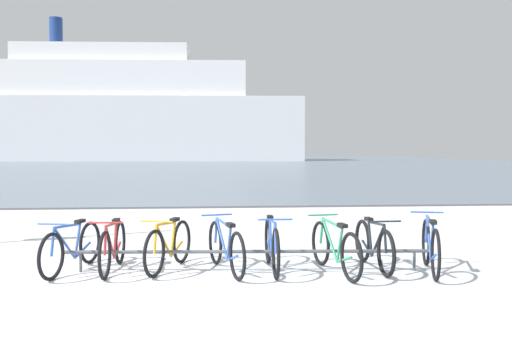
# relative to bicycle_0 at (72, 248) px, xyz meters

# --- Properties ---
(ground) EXTENTS (80.00, 132.00, 0.08)m
(ground) POSITION_rel_bicycle_0_xyz_m (1.23, 52.05, -0.38)
(ground) COLOR silver
(bike_rack) EXTENTS (5.19, 0.37, 0.31)m
(bike_rack) POSITION_rel_bicycle_0_xyz_m (2.46, -0.20, -0.06)
(bike_rack) COLOR #4C5156
(bike_rack) RESTS_ON ground
(bicycle_0) EXTENTS (0.58, 1.66, 0.74)m
(bicycle_0) POSITION_rel_bicycle_0_xyz_m (0.00, 0.00, 0.00)
(bicycle_0) COLOR black
(bicycle_0) RESTS_ON ground
(bicycle_1) EXTENTS (0.46, 1.63, 0.75)m
(bicycle_1) POSITION_rel_bicycle_0_xyz_m (0.57, -0.04, 0.01)
(bicycle_1) COLOR black
(bicycle_1) RESTS_ON ground
(bicycle_2) EXTENTS (0.64, 1.54, 0.76)m
(bicycle_2) POSITION_rel_bicycle_0_xyz_m (1.35, -0.01, 0.01)
(bicycle_2) COLOR black
(bicycle_2) RESTS_ON ground
(bicycle_3) EXTENTS (0.59, 1.68, 0.76)m
(bicycle_3) POSITION_rel_bicycle_0_xyz_m (2.14, -0.19, 0.01)
(bicycle_3) COLOR black
(bicycle_3) RESTS_ON ground
(bicycle_4) EXTENTS (0.46, 1.73, 0.79)m
(bicycle_4) POSITION_rel_bicycle_0_xyz_m (2.79, -0.17, 0.02)
(bicycle_4) COLOR black
(bicycle_4) RESTS_ON ground
(bicycle_5) EXTENTS (0.48, 1.72, 0.77)m
(bicycle_5) POSITION_rel_bicycle_0_xyz_m (3.64, -0.41, 0.01)
(bicycle_5) COLOR black
(bicycle_5) RESTS_ON ground
(bicycle_6) EXTENTS (0.46, 1.66, 0.75)m
(bicycle_6) POSITION_rel_bicycle_0_xyz_m (4.25, -0.20, 0.00)
(bicycle_6) COLOR black
(bicycle_6) RESTS_ON ground
(bicycle_7) EXTENTS (0.56, 1.61, 0.81)m
(bicycle_7) POSITION_rel_bicycle_0_xyz_m (4.97, -0.49, 0.03)
(bicycle_7) COLOR black
(bicycle_7) RESTS_ON ground
(ferry_ship) EXTENTS (52.03, 11.95, 19.48)m
(ferry_ship) POSITION_rel_bicycle_0_xyz_m (-11.80, 69.33, 6.19)
(ferry_ship) COLOR silver
(ferry_ship) RESTS_ON ground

